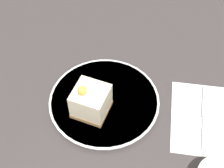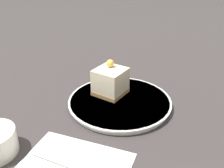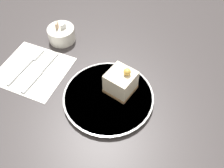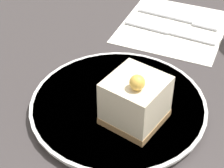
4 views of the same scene
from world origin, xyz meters
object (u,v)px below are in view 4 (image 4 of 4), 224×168
at_px(plate, 118,105).
at_px(cake_slice, 135,100).
at_px(fork, 184,20).
at_px(knife, 160,30).

xyz_separation_m(plate, cake_slice, (0.03, 0.03, 0.04)).
bearing_deg(fork, cake_slice, 5.60).
distance_m(fork, knife, 0.07).
relative_size(cake_slice, fork, 0.54).
relative_size(plate, fork, 1.52).
distance_m(cake_slice, fork, 0.33).
relative_size(cake_slice, knife, 0.50).
bearing_deg(fork, plate, -0.97).
bearing_deg(plate, cake_slice, 52.84).
bearing_deg(knife, fork, 153.46).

